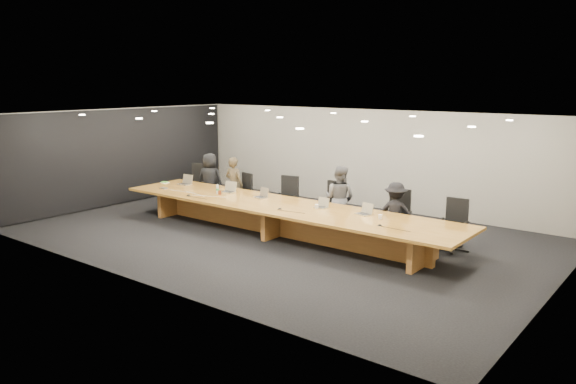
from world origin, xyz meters
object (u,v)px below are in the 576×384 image
(person_a, at_px, (210,180))
(mic_left, at_px, (189,195))
(chair_left, at_px, (241,192))
(chair_right, at_px, (397,215))
(laptop_d, at_px, (321,203))
(mic_center, at_px, (280,209))
(chair_mid_right, at_px, (329,205))
(amber_mug, at_px, (220,193))
(water_bottle, at_px, (217,189))
(conference_table, at_px, (280,214))
(av_box, at_px, (164,188))
(laptop_b, at_px, (228,187))
(paper_cup_far, at_px, (380,217))
(chair_far_right, at_px, (453,225))
(person_c, at_px, (340,198))
(chair_far_left, at_px, (196,184))
(person_b, at_px, (234,185))
(laptop_a, at_px, (184,180))
(laptop_c, at_px, (260,193))
(chair_mid_left, at_px, (286,198))
(person_d, at_px, (395,213))
(paper_cup_near, at_px, (317,206))
(mic_right, at_px, (380,225))
(laptop_e, at_px, (364,209))

(person_a, distance_m, mic_left, 2.09)
(chair_left, bearing_deg, chair_right, 16.41)
(laptop_d, distance_m, mic_center, 0.95)
(chair_mid_right, distance_m, amber_mug, 2.78)
(water_bottle, relative_size, mic_center, 2.12)
(conference_table, xyz_separation_m, av_box, (-3.68, -0.38, 0.24))
(laptop_b, xyz_separation_m, paper_cup_far, (4.51, -0.14, -0.09))
(chair_far_right, bearing_deg, person_c, 177.96)
(person_a, height_order, mic_left, person_a)
(chair_far_left, distance_m, person_c, 4.98)
(person_b, distance_m, av_box, 1.90)
(laptop_a, relative_size, laptop_c, 1.11)
(chair_mid_left, distance_m, person_d, 3.24)
(conference_table, bearing_deg, mic_center, -52.09)
(person_d, relative_size, laptop_d, 4.68)
(laptop_c, distance_m, paper_cup_far, 3.41)
(amber_mug, distance_m, paper_cup_near, 2.85)
(laptop_a, relative_size, paper_cup_far, 3.69)
(chair_mid_left, distance_m, chair_mid_right, 1.39)
(chair_right, bearing_deg, chair_mid_left, 170.09)
(chair_mid_right, xyz_separation_m, laptop_d, (0.39, -0.90, 0.27))
(person_a, relative_size, mic_right, 15.27)
(conference_table, relative_size, chair_far_right, 7.88)
(person_a, distance_m, av_box, 1.58)
(chair_left, relative_size, chair_far_right, 0.97)
(person_b, distance_m, laptop_e, 4.65)
(person_d, bearing_deg, conference_table, 3.50)
(laptop_e, xyz_separation_m, mic_center, (-1.75, -0.70, -0.11))
(chair_left, bearing_deg, paper_cup_far, 2.98)
(paper_cup_far, relative_size, mic_right, 0.96)
(water_bottle, xyz_separation_m, av_box, (-1.62, -0.40, -0.10))
(person_b, xyz_separation_m, amber_mug, (0.60, -1.17, 0.03))
(person_c, bearing_deg, chair_mid_left, -6.78)
(conference_table, bearing_deg, person_c, 56.56)
(chair_far_left, relative_size, mic_right, 11.85)
(conference_table, xyz_separation_m, chair_far_right, (3.65, 1.33, 0.05))
(chair_right, distance_m, laptop_a, 6.11)
(chair_left, xyz_separation_m, av_box, (-1.30, -1.62, 0.21))
(mic_center, bearing_deg, chair_mid_left, 123.91)
(chair_mid_left, xyz_separation_m, person_b, (-1.69, -0.18, 0.19))
(laptop_d, xyz_separation_m, av_box, (-4.62, -0.69, -0.10))
(person_d, xyz_separation_m, mic_right, (0.39, -1.43, 0.07))
(person_a, bearing_deg, laptop_b, 128.87)
(person_b, xyz_separation_m, laptop_b, (0.55, -0.82, 0.12))
(laptop_d, xyz_separation_m, paper_cup_near, (-0.02, -0.14, -0.07))
(laptop_c, distance_m, av_box, 2.90)
(chair_far_right, bearing_deg, mic_right, -121.35)
(laptop_e, xyz_separation_m, paper_cup_far, (0.49, -0.14, -0.08))
(paper_cup_far, bearing_deg, laptop_b, 178.27)
(amber_mug, bearing_deg, person_d, 15.07)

